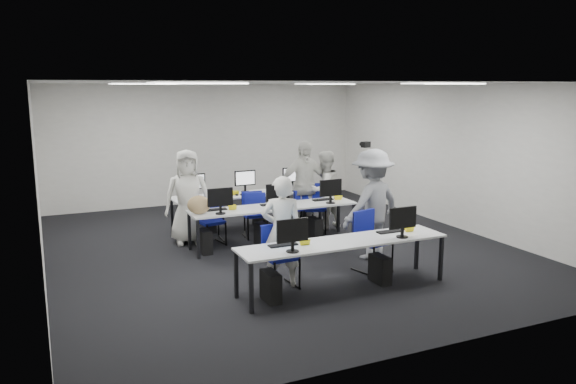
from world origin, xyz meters
name	(u,v)px	position (x,y,z in m)	size (l,w,h in m)	color
room	(278,167)	(0.00, 0.00, 1.50)	(9.00, 9.02, 3.00)	black
ceiling_panels	(278,84)	(0.00, 0.00, 2.98)	(5.20, 4.60, 0.02)	white
desk_front	(343,244)	(0.00, -2.40, 0.68)	(3.20, 0.70, 0.73)	silver
desk_mid	(274,209)	(0.00, 0.20, 0.68)	(3.20, 0.70, 0.73)	silver
desk_back	(248,196)	(0.00, 1.60, 0.68)	(3.20, 0.70, 0.73)	silver
equipment_front	(332,268)	(-0.19, -2.42, 0.36)	(2.51, 0.41, 1.19)	#0E4EB7
equipment_mid	(265,227)	(-0.19, 0.18, 0.36)	(2.91, 0.41, 1.19)	white
equipment_back	(257,210)	(0.19, 1.62, 0.36)	(2.91, 0.41, 1.19)	white
chair_0	(280,268)	(-0.81, -1.94, 0.29)	(0.48, 0.52, 0.92)	navy
chair_1	(372,252)	(0.84, -1.87, 0.31)	(0.58, 0.61, 0.97)	navy
chair_2	(211,230)	(-1.09, 0.68, 0.27)	(0.49, 0.52, 0.86)	navy
chair_3	(255,223)	(-0.15, 0.85, 0.28)	(0.47, 0.51, 0.88)	navy
chair_4	(314,217)	(1.09, 0.71, 0.31)	(0.63, 0.66, 0.97)	navy
chair_5	(211,227)	(-1.01, 0.94, 0.28)	(0.46, 0.49, 0.87)	navy
chair_6	(255,221)	(-0.09, 0.99, 0.28)	(0.57, 0.60, 0.90)	navy
chair_7	(298,216)	(0.93, 1.09, 0.27)	(0.43, 0.47, 0.85)	navy
handbag	(199,205)	(-1.45, 0.16, 0.90)	(0.40, 0.26, 0.33)	tan
student_0	(282,231)	(-0.76, -1.89, 0.83)	(0.61, 0.40, 1.67)	beige
student_1	(324,190)	(1.42, 0.88, 0.82)	(0.79, 0.62, 1.63)	beige
student_2	(188,197)	(-1.45, 0.95, 0.89)	(0.87, 0.57, 1.78)	beige
student_3	(304,186)	(0.98, 0.96, 0.93)	(1.09, 0.45, 1.86)	beige
photographer	(372,204)	(1.20, -1.28, 0.95)	(1.23, 0.71, 1.90)	gray
dslr_camera	(366,145)	(1.15, -1.10, 1.96)	(0.14, 0.18, 0.10)	black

